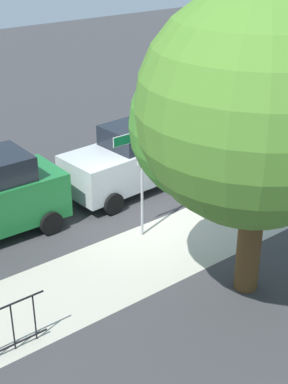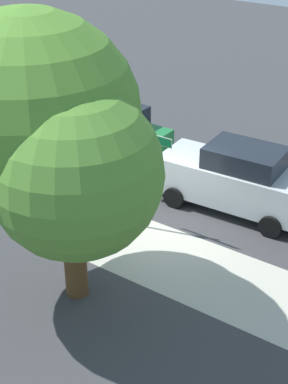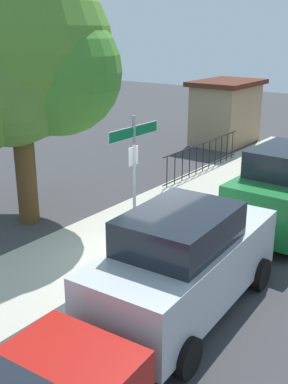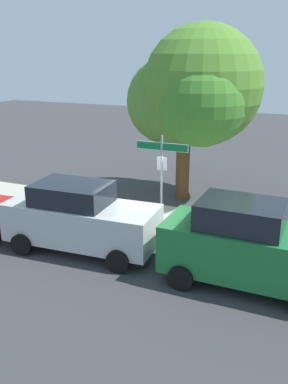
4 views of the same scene
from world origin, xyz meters
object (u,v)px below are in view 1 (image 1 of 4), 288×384
Objects in this scene: street_sign at (142,157)px; car_red at (237,128)px; car_silver at (135,158)px; shade_tree at (263,120)px.

street_sign is 0.66× the size of car_red.
car_red is 4.82m from car_silver.
shade_tree is at bearing 73.26° from car_silver.
shade_tree is 1.47× the size of car_silver.
street_sign is at bearing 19.14° from car_red.
shade_tree is 1.40× the size of car_red.
car_silver is (-1.44, -5.87, -3.03)m from shade_tree.
shade_tree reaches higher than car_red.
car_silver reaches higher than car_red.
car_red is at bearing -157.34° from street_sign.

